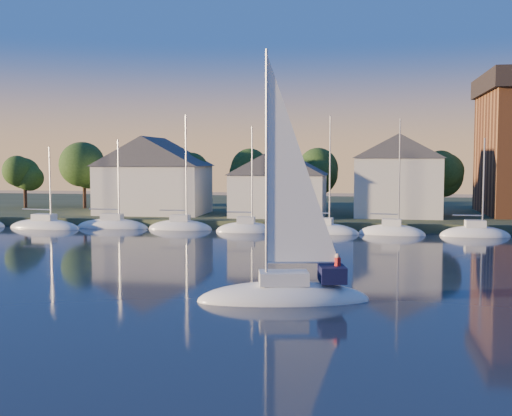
% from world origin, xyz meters
% --- Properties ---
extents(ground, '(260.00, 260.00, 0.00)m').
position_xyz_m(ground, '(0.00, 0.00, 0.00)').
color(ground, black).
rests_on(ground, ground).
extents(shoreline_land, '(160.00, 50.00, 2.00)m').
position_xyz_m(shoreline_land, '(0.00, 75.00, 0.00)').
color(shoreline_land, '#2E3A21').
rests_on(shoreline_land, ground).
extents(wooden_dock, '(120.00, 3.00, 1.00)m').
position_xyz_m(wooden_dock, '(0.00, 52.00, 0.00)').
color(wooden_dock, brown).
rests_on(wooden_dock, ground).
extents(clubhouse_west, '(13.65, 9.45, 9.64)m').
position_xyz_m(clubhouse_west, '(-22.00, 58.00, 5.93)').
color(clubhouse_west, beige).
rests_on(clubhouse_west, shoreline_land).
extents(clubhouse_centre, '(11.55, 8.40, 8.08)m').
position_xyz_m(clubhouse_centre, '(-6.00, 57.00, 5.13)').
color(clubhouse_centre, beige).
rests_on(clubhouse_centre, shoreline_land).
extents(clubhouse_east, '(10.50, 8.40, 9.80)m').
position_xyz_m(clubhouse_east, '(8.00, 59.00, 6.00)').
color(clubhouse_east, beige).
rests_on(clubhouse_east, shoreline_land).
extents(tree_line, '(93.40, 5.40, 8.90)m').
position_xyz_m(tree_line, '(2.00, 63.00, 7.18)').
color(tree_line, '#3D261B').
rests_on(tree_line, shoreline_land).
extents(moored_fleet, '(63.50, 2.40, 12.05)m').
position_xyz_m(moored_fleet, '(-12.00, 49.00, 0.10)').
color(moored_fleet, white).
rests_on(moored_fleet, ground).
extents(hero_sailboat, '(10.07, 5.02, 14.90)m').
position_xyz_m(hero_sailboat, '(-0.03, 15.46, 0.61)').
color(hero_sailboat, white).
rests_on(hero_sailboat, ground).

